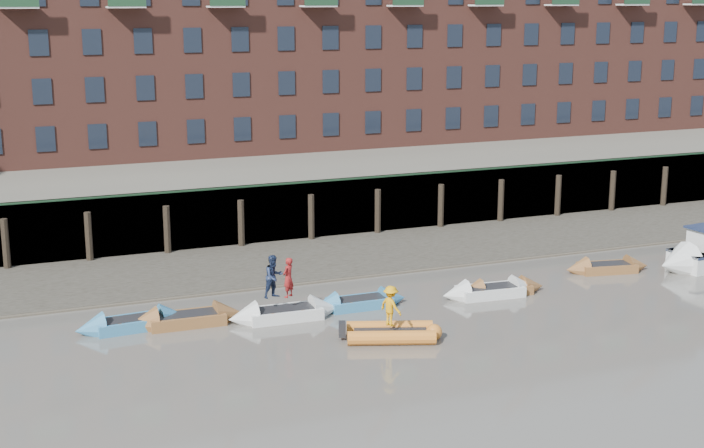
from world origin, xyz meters
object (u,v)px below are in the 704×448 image
rowboat_1 (133,323)px  person_rib_crew (391,306)px  person_rower_a (288,277)px  rowboat_2 (187,319)px  rowboat_5 (490,291)px  rowboat_4 (360,303)px  rib_tender (395,333)px  rowboat_6 (502,289)px  motor_launch (703,255)px  person_rower_b (274,277)px  rowboat_3 (284,313)px  rowboat_7 (607,268)px

rowboat_1 → person_rib_crew: bearing=-33.1°
person_rower_a → person_rib_crew: (2.90, -4.05, -0.37)m
rowboat_2 → rowboat_5: bearing=-3.3°
rowboat_4 → rib_tender: bearing=-92.7°
rowboat_1 → rowboat_4: rowboat_1 is taller
rowboat_6 → motor_launch: size_ratio=0.64×
motor_launch → person_rower_b: 22.28m
rowboat_6 → person_rower_b: (-10.73, 0.43, 1.65)m
rowboat_6 → motor_launch: motor_launch is taller
rowboat_1 → person_rower_b: size_ratio=2.55×
rowboat_3 → rib_tender: 5.17m
rowboat_2 → rowboat_7: bearing=2.2°
rowboat_3 → rowboat_6: (10.34, -0.26, -0.04)m
person_rib_crew → person_rower_b: bearing=19.0°
rowboat_2 → person_rower_a: (4.18, -0.75, 1.55)m
rowboat_5 → person_rower_b: person_rower_b is taller
rowboat_4 → rowboat_6: size_ratio=1.03×
rowboat_2 → person_rower_a: 4.52m
rowboat_6 → rowboat_7: (6.64, 1.22, 0.01)m
rib_tender → person_rib_crew: 1.15m
rowboat_4 → motor_launch: (18.32, -0.47, 0.45)m
person_rower_b → person_rib_crew: 5.47m
rowboat_2 → motor_launch: size_ratio=0.74×
rowboat_7 → rib_tender: 14.57m
rowboat_4 → person_rib_crew: size_ratio=2.68×
rowboat_1 → person_rower_a: 6.63m
rowboat_3 → person_rower_b: (-0.39, 0.17, 1.61)m
rowboat_3 → motor_launch: bearing=1.4°
rowboat_6 → person_rib_crew: person_rib_crew is taller
motor_launch → person_rower_a: person_rower_a is taller
person_rower_a → rowboat_1: bearing=-49.3°
rib_tender → person_rower_a: size_ratio=2.27×
rowboat_1 → rib_tender: 10.74m
rowboat_5 → person_rib_crew: person_rib_crew is taller
person_rower_a → person_rower_b: 0.61m
rowboat_1 → person_rib_crew: person_rib_crew is taller
rowboat_2 → person_rower_b: person_rower_b is taller
rowboat_4 → rowboat_7: size_ratio=0.98×
rowboat_3 → rowboat_1: bearing=171.5°
rowboat_7 → motor_launch: 5.03m
rib_tender → rowboat_7: bearing=39.8°
rowboat_1 → person_rib_crew: (9.25, -5.14, 1.18)m
rowboat_5 → person_rower_b: (-10.03, 0.58, 1.62)m
person_rower_a → rowboat_7: bearing=143.6°
rowboat_3 → rowboat_7: (16.98, 0.97, -0.03)m
rowboat_6 → person_rib_crew: 8.24m
person_rib_crew → rowboat_4: bearing=-26.6°
rowboat_3 → person_rib_crew: bearing=-50.4°
rowboat_6 → motor_launch: 11.53m
rowboat_1 → rowboat_6: (16.49, -1.38, -0.03)m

